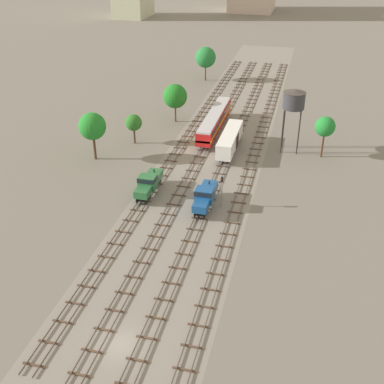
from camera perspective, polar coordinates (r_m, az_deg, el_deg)
name	(u,v)px	position (r m, az deg, el deg)	size (l,w,h in m)	color
ground_plane	(222,139)	(97.46, 3.63, 6.28)	(480.00, 480.00, 0.00)	slate
ballast_bed	(222,139)	(97.46, 3.63, 6.29)	(18.40, 176.00, 0.01)	gray
track_far_left	(189,133)	(99.72, -0.35, 6.97)	(2.40, 126.00, 0.29)	#47382D
track_left	(212,136)	(98.73, 2.37, 6.71)	(2.40, 126.00, 0.29)	#47382D
track_centre_left	(235,138)	(97.96, 5.13, 6.43)	(2.40, 126.00, 0.29)	#47382D
track_centre	(259,140)	(97.43, 7.93, 6.14)	(2.40, 126.00, 0.29)	#47382D
shunter_loco_centre_left_nearest	(205,196)	(72.34, 1.56, -0.43)	(2.74, 8.46, 3.10)	#194C8C
shunter_loco_far_left_near	(149,183)	(76.30, -5.18, 1.12)	(2.74, 8.46, 3.10)	#286638
freight_boxcar_centre_left_mid	(230,139)	(91.10, 4.52, 6.25)	(2.87, 14.00, 3.60)	white
passenger_coach_left_midfar	(215,120)	(100.09, 2.69, 8.54)	(2.96, 22.00, 3.80)	red
water_tower	(294,100)	(90.71, 12.02, 10.62)	(4.15, 4.15, 11.83)	#2D2826
signal_post_nearest	(222,187)	(71.97, 3.58, 0.56)	(0.28, 0.47, 5.23)	gray
lineside_tree_0	(134,123)	(94.51, -6.95, 8.16)	(3.23, 3.23, 5.90)	#4C331E
lineside_tree_1	(206,57)	(135.74, 1.63, 15.68)	(5.58, 5.58, 9.10)	#4C331E
lineside_tree_2	(92,126)	(87.97, -11.75, 7.63)	(4.91, 4.91, 8.86)	#4C331E
lineside_tree_3	(325,127)	(90.48, 15.52, 7.47)	(3.68, 3.68, 7.80)	#4C331E
lineside_tree_4	(175,96)	(104.72, -2.01, 11.29)	(5.17, 5.17, 8.31)	#4C331E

